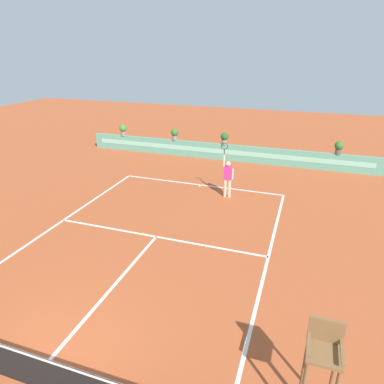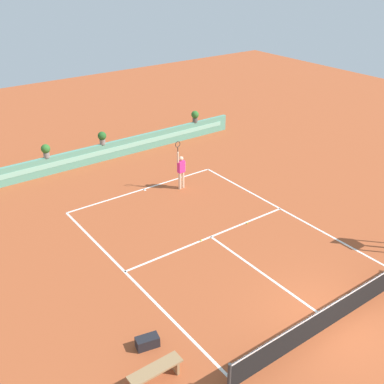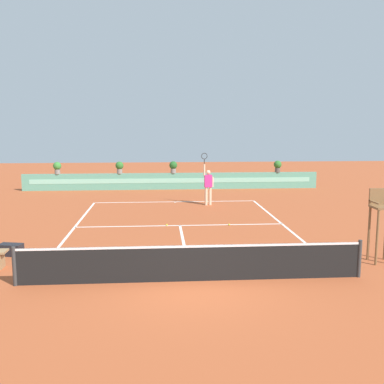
{
  "view_description": "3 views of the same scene",
  "coord_description": "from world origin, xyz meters",
  "px_view_note": "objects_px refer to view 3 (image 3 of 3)",
  "views": [
    {
      "loc": [
        4.86,
        -3.67,
        6.49
      ],
      "look_at": [
        0.64,
        8.63,
        1.0
      ],
      "focal_mm": 32.23,
      "sensor_mm": 36.0,
      "label": 1
    },
    {
      "loc": [
        -10.51,
        -6.67,
        10.74
      ],
      "look_at": [
        0.64,
        8.63,
        1.0
      ],
      "focal_mm": 44.1,
      "sensor_mm": 36.0,
      "label": 2
    },
    {
      "loc": [
        -0.8,
        -11.08,
        4.0
      ],
      "look_at": [
        0.64,
        8.63,
        1.0
      ],
      "focal_mm": 42.28,
      "sensor_mm": 36.0,
      "label": 3
    }
  ],
  "objects_px": {
    "potted_plant_left": "(120,167)",
    "potted_plant_centre": "(173,166)",
    "gear_bag": "(11,250)",
    "potted_plant_far_right": "(278,166)",
    "tennis_ball_mid_court": "(229,225)",
    "umpire_chair": "(382,217)",
    "potted_plant_far_left": "(57,167)",
    "tennis_player": "(208,184)",
    "tennis_ball_near_baseline": "(167,225)"
  },
  "relations": [
    {
      "from": "tennis_player",
      "to": "potted_plant_left",
      "type": "bearing_deg",
      "value": 130.86
    },
    {
      "from": "tennis_player",
      "to": "potted_plant_far_left",
      "type": "relative_size",
      "value": 3.57
    },
    {
      "from": "tennis_player",
      "to": "tennis_ball_mid_court",
      "type": "height_order",
      "value": "tennis_player"
    },
    {
      "from": "potted_plant_left",
      "to": "potted_plant_centre",
      "type": "bearing_deg",
      "value": 0.0
    },
    {
      "from": "gear_bag",
      "to": "potted_plant_far_left",
      "type": "height_order",
      "value": "potted_plant_far_left"
    },
    {
      "from": "tennis_ball_mid_court",
      "to": "potted_plant_far_right",
      "type": "xyz_separation_m",
      "value": [
        4.59,
        10.1,
        1.38
      ]
    },
    {
      "from": "tennis_player",
      "to": "potted_plant_centre",
      "type": "distance_m",
      "value": 5.76
    },
    {
      "from": "umpire_chair",
      "to": "tennis_ball_near_baseline",
      "type": "height_order",
      "value": "umpire_chair"
    },
    {
      "from": "tennis_ball_near_baseline",
      "to": "potted_plant_left",
      "type": "xyz_separation_m",
      "value": [
        -2.67,
        10.0,
        1.38
      ]
    },
    {
      "from": "potted_plant_left",
      "to": "gear_bag",
      "type": "bearing_deg",
      "value": -99.0
    },
    {
      "from": "potted_plant_far_right",
      "to": "potted_plant_centre",
      "type": "height_order",
      "value": "same"
    },
    {
      "from": "tennis_player",
      "to": "potted_plant_far_left",
      "type": "distance_m",
      "value": 10.14
    },
    {
      "from": "gear_bag",
      "to": "potted_plant_far_right",
      "type": "relative_size",
      "value": 0.97
    },
    {
      "from": "potted_plant_left",
      "to": "potted_plant_far_right",
      "type": "distance_m",
      "value": 9.73
    },
    {
      "from": "tennis_ball_near_baseline",
      "to": "potted_plant_far_right",
      "type": "bearing_deg",
      "value": 54.77
    },
    {
      "from": "tennis_player",
      "to": "potted_plant_centre",
      "type": "relative_size",
      "value": 3.57
    },
    {
      "from": "umpire_chair",
      "to": "potted_plant_far_left",
      "type": "distance_m",
      "value": 19.61
    },
    {
      "from": "tennis_ball_mid_court",
      "to": "umpire_chair",
      "type": "bearing_deg",
      "value": -54.06
    },
    {
      "from": "umpire_chair",
      "to": "potted_plant_left",
      "type": "bearing_deg",
      "value": 120.14
    },
    {
      "from": "potted_plant_far_left",
      "to": "tennis_ball_near_baseline",
      "type": "bearing_deg",
      "value": -57.51
    },
    {
      "from": "tennis_ball_near_baseline",
      "to": "potted_plant_centre",
      "type": "relative_size",
      "value": 0.09
    },
    {
      "from": "tennis_ball_near_baseline",
      "to": "potted_plant_far_right",
      "type": "xyz_separation_m",
      "value": [
        7.06,
        10.0,
        1.38
      ]
    },
    {
      "from": "tennis_player",
      "to": "tennis_ball_mid_court",
      "type": "relative_size",
      "value": 38.01
    },
    {
      "from": "tennis_player",
      "to": "potted_plant_centre",
      "type": "bearing_deg",
      "value": 105.51
    },
    {
      "from": "tennis_ball_near_baseline",
      "to": "potted_plant_far_right",
      "type": "distance_m",
      "value": 12.32
    },
    {
      "from": "tennis_ball_mid_court",
      "to": "potted_plant_left",
      "type": "relative_size",
      "value": 0.09
    },
    {
      "from": "tennis_player",
      "to": "potted_plant_far_left",
      "type": "xyz_separation_m",
      "value": [
        -8.49,
        5.54,
        0.36
      ]
    },
    {
      "from": "tennis_player",
      "to": "potted_plant_left",
      "type": "distance_m",
      "value": 7.33
    },
    {
      "from": "tennis_ball_mid_court",
      "to": "potted_plant_far_left",
      "type": "xyz_separation_m",
      "value": [
        -8.84,
        10.1,
        1.38
      ]
    },
    {
      "from": "tennis_ball_near_baseline",
      "to": "potted_plant_left",
      "type": "relative_size",
      "value": 0.09
    },
    {
      "from": "potted_plant_left",
      "to": "potted_plant_centre",
      "type": "distance_m",
      "value": 3.25
    },
    {
      "from": "tennis_ball_mid_court",
      "to": "potted_plant_left",
      "type": "height_order",
      "value": "potted_plant_left"
    },
    {
      "from": "umpire_chair",
      "to": "potted_plant_far_right",
      "type": "xyz_separation_m",
      "value": [
        0.95,
        15.13,
        0.07
      ]
    },
    {
      "from": "umpire_chair",
      "to": "gear_bag",
      "type": "relative_size",
      "value": 3.06
    },
    {
      "from": "tennis_player",
      "to": "potted_plant_left",
      "type": "height_order",
      "value": "tennis_player"
    },
    {
      "from": "potted_plant_centre",
      "to": "tennis_ball_near_baseline",
      "type": "bearing_deg",
      "value": -93.35
    },
    {
      "from": "umpire_chair",
      "to": "tennis_ball_mid_court",
      "type": "height_order",
      "value": "umpire_chair"
    },
    {
      "from": "tennis_ball_near_baseline",
      "to": "gear_bag",
      "type": "bearing_deg",
      "value": -142.59
    },
    {
      "from": "tennis_player",
      "to": "potted_plant_left",
      "type": "xyz_separation_m",
      "value": [
        -4.79,
        5.54,
        0.36
      ]
    },
    {
      "from": "potted_plant_centre",
      "to": "gear_bag",
      "type": "bearing_deg",
      "value": -111.6
    },
    {
      "from": "gear_bag",
      "to": "potted_plant_far_right",
      "type": "height_order",
      "value": "potted_plant_far_right"
    },
    {
      "from": "tennis_ball_near_baseline",
      "to": "potted_plant_left",
      "type": "distance_m",
      "value": 10.44
    },
    {
      "from": "potted_plant_left",
      "to": "potted_plant_centre",
      "type": "xyz_separation_m",
      "value": [
        3.25,
        0.0,
        0.0
      ]
    },
    {
      "from": "umpire_chair",
      "to": "tennis_ball_mid_court",
      "type": "distance_m",
      "value": 6.34
    },
    {
      "from": "potted_plant_left",
      "to": "tennis_ball_mid_court",
      "type": "bearing_deg",
      "value": -63.04
    },
    {
      "from": "tennis_ball_mid_court",
      "to": "potted_plant_far_right",
      "type": "bearing_deg",
      "value": 65.56
    },
    {
      "from": "potted_plant_far_left",
      "to": "potted_plant_centre",
      "type": "bearing_deg",
      "value": 0.0
    },
    {
      "from": "gear_bag",
      "to": "potted_plant_left",
      "type": "height_order",
      "value": "potted_plant_left"
    },
    {
      "from": "potted_plant_far_left",
      "to": "potted_plant_centre",
      "type": "xyz_separation_m",
      "value": [
        6.95,
        0.0,
        0.0
      ]
    },
    {
      "from": "gear_bag",
      "to": "potted_plant_centre",
      "type": "bearing_deg",
      "value": 68.4
    }
  ]
}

